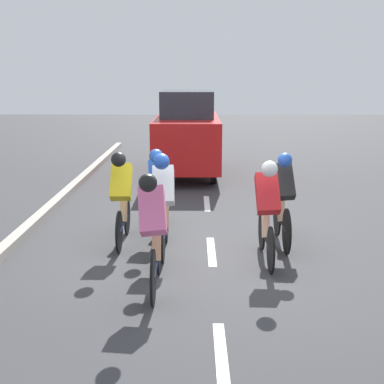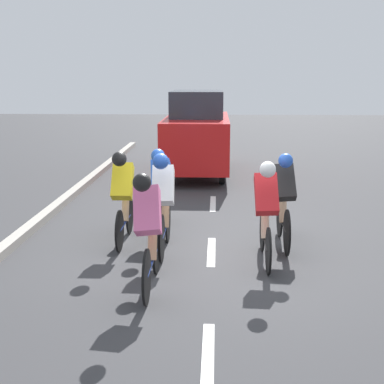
{
  "view_description": "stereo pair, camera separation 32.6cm",
  "coord_description": "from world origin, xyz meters",
  "px_view_note": "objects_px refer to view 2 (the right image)",
  "views": [
    {
      "loc": [
        0.26,
        7.88,
        2.69
      ],
      "look_at": [
        0.3,
        -0.09,
        0.95
      ],
      "focal_mm": 50.0,
      "sensor_mm": 36.0,
      "label": 1
    },
    {
      "loc": [
        -0.06,
        7.87,
        2.69
      ],
      "look_at": [
        0.3,
        -0.09,
        0.95
      ],
      "focal_mm": 50.0,
      "sensor_mm": 36.0,
      "label": 2
    }
  ],
  "objects_px": {
    "support_car": "(197,133)",
    "cyclist_black": "(284,198)",
    "cyclist_red": "(266,209)",
    "cyclist_pink": "(149,228)",
    "cyclist_blue": "(162,189)",
    "cyclist_white": "(164,200)",
    "cyclist_yellow": "(123,194)"
  },
  "relations": [
    {
      "from": "support_car",
      "to": "cyclist_black",
      "type": "bearing_deg",
      "value": 103.94
    },
    {
      "from": "cyclist_red",
      "to": "cyclist_pink",
      "type": "bearing_deg",
      "value": 33.97
    },
    {
      "from": "cyclist_blue",
      "to": "cyclist_black",
      "type": "relative_size",
      "value": 1.04
    },
    {
      "from": "support_car",
      "to": "cyclist_white",
      "type": "bearing_deg",
      "value": 87.81
    },
    {
      "from": "cyclist_white",
      "to": "cyclist_yellow",
      "type": "height_order",
      "value": "cyclist_white"
    },
    {
      "from": "cyclist_pink",
      "to": "cyclist_red",
      "type": "xyz_separation_m",
      "value": [
        -1.56,
        -1.05,
        -0.0
      ]
    },
    {
      "from": "cyclist_blue",
      "to": "cyclist_white",
      "type": "height_order",
      "value": "cyclist_white"
    },
    {
      "from": "cyclist_pink",
      "to": "support_car",
      "type": "relative_size",
      "value": 0.39
    },
    {
      "from": "cyclist_red",
      "to": "cyclist_yellow",
      "type": "distance_m",
      "value": 2.37
    },
    {
      "from": "cyclist_pink",
      "to": "cyclist_red",
      "type": "height_order",
      "value": "cyclist_pink"
    },
    {
      "from": "cyclist_black",
      "to": "cyclist_white",
      "type": "xyz_separation_m",
      "value": [
        1.87,
        0.38,
        0.03
      ]
    },
    {
      "from": "cyclist_white",
      "to": "support_car",
      "type": "bearing_deg",
      "value": -92.19
    },
    {
      "from": "cyclist_black",
      "to": "cyclist_white",
      "type": "height_order",
      "value": "cyclist_white"
    },
    {
      "from": "cyclist_pink",
      "to": "cyclist_yellow",
      "type": "relative_size",
      "value": 1.04
    },
    {
      "from": "cyclist_red",
      "to": "cyclist_white",
      "type": "bearing_deg",
      "value": -15.33
    },
    {
      "from": "cyclist_yellow",
      "to": "cyclist_white",
      "type": "bearing_deg",
      "value": 147.78
    },
    {
      "from": "cyclist_blue",
      "to": "cyclist_pink",
      "type": "height_order",
      "value": "cyclist_pink"
    },
    {
      "from": "cyclist_blue",
      "to": "cyclist_white",
      "type": "distance_m",
      "value": 1.07
    },
    {
      "from": "cyclist_pink",
      "to": "cyclist_yellow",
      "type": "distance_m",
      "value": 2.01
    },
    {
      "from": "cyclist_black",
      "to": "cyclist_white",
      "type": "bearing_deg",
      "value": 11.51
    },
    {
      "from": "cyclist_yellow",
      "to": "support_car",
      "type": "xyz_separation_m",
      "value": [
        -0.96,
        -6.4,
        0.31
      ]
    },
    {
      "from": "cyclist_red",
      "to": "support_car",
      "type": "xyz_separation_m",
      "value": [
        1.25,
        -7.25,
        0.31
      ]
    },
    {
      "from": "cyclist_white",
      "to": "support_car",
      "type": "height_order",
      "value": "support_car"
    },
    {
      "from": "cyclist_pink",
      "to": "cyclist_black",
      "type": "bearing_deg",
      "value": -135.99
    },
    {
      "from": "cyclist_pink",
      "to": "support_car",
      "type": "xyz_separation_m",
      "value": [
        -0.31,
        -8.3,
        0.31
      ]
    },
    {
      "from": "cyclist_white",
      "to": "cyclist_yellow",
      "type": "bearing_deg",
      "value": -32.22
    },
    {
      "from": "cyclist_black",
      "to": "support_car",
      "type": "distance_m",
      "value": 6.66
    },
    {
      "from": "cyclist_blue",
      "to": "cyclist_white",
      "type": "bearing_deg",
      "value": 97.26
    },
    {
      "from": "cyclist_black",
      "to": "support_car",
      "type": "bearing_deg",
      "value": -76.06
    },
    {
      "from": "cyclist_red",
      "to": "cyclist_yellow",
      "type": "height_order",
      "value": "cyclist_red"
    },
    {
      "from": "cyclist_pink",
      "to": "cyclist_red",
      "type": "distance_m",
      "value": 1.88
    },
    {
      "from": "cyclist_black",
      "to": "cyclist_red",
      "type": "relative_size",
      "value": 1.01
    }
  ]
}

